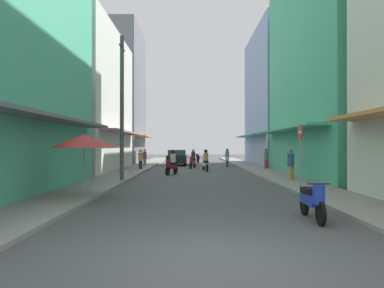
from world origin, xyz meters
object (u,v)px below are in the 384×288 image
pedestrian_far (265,159)px  parked_car (177,157)px  pedestrian_crossing (144,158)px  vendor_umbrella (84,141)px  pedestrian_midway (140,158)px  utility_pole (121,107)px  motorbike_white (205,161)px  motorbike_red (192,160)px  pedestrian_foreground (290,165)px  motorbike_black (197,158)px  motorbike_blue (312,200)px  street_sign_no_entry (300,149)px  motorbike_maroon (171,164)px  motorbike_silver (227,159)px

pedestrian_far → parked_car: bearing=137.5°
pedestrian_crossing → vendor_umbrella: 18.44m
parked_car → vendor_umbrella: vendor_umbrella is taller
pedestrian_midway → vendor_umbrella: vendor_umbrella is taller
vendor_umbrella → utility_pole: 5.87m
motorbike_white → vendor_umbrella: bearing=-109.6°
motorbike_red → pedestrian_far: pedestrian_far is taller
pedestrian_foreground → pedestrian_crossing: pedestrian_foreground is taller
motorbike_black → utility_pole: bearing=-101.9°
motorbike_blue → parked_car: (-4.33, 24.07, 0.24)m
street_sign_no_entry → motorbike_black: bearing=98.1°
motorbike_black → street_sign_no_entry: (3.45, -24.22, 1.21)m
motorbike_maroon → street_sign_no_entry: size_ratio=0.65×
utility_pole → motorbike_blue: bearing=-54.1°
pedestrian_foreground → street_sign_no_entry: 5.00m
pedestrian_far → motorbike_maroon: bearing=-148.7°
motorbike_maroon → motorbike_white: 3.71m
motorbike_red → utility_pole: size_ratio=0.24×
motorbike_maroon → utility_pole: 5.93m
parked_car → street_sign_no_entry: 20.29m
motorbike_white → pedestrian_foreground: 8.23m
motorbike_silver → pedestrian_far: pedestrian_far is taller
motorbike_maroon → motorbike_blue: 14.18m
parked_car → utility_pole: bearing=-98.2°
motorbike_blue → utility_pole: 11.56m
motorbike_red → utility_pole: 11.84m
motorbike_white → utility_pole: size_ratio=0.24×
pedestrian_foreground → pedestrian_midway: size_ratio=1.04×
parked_car → motorbike_red: bearing=-71.3°
parked_car → street_sign_no_entry: (5.44, -19.52, 0.98)m
motorbike_white → pedestrian_midway: bearing=170.2°
motorbike_white → motorbike_silver: bearing=68.9°
motorbike_silver → pedestrian_far: 4.98m
motorbike_silver → street_sign_no_entry: size_ratio=0.68×
motorbike_silver → pedestrian_far: (2.49, -4.31, 0.11)m
motorbike_red → pedestrian_crossing: (-4.19, 1.95, 0.08)m
pedestrian_foreground → parked_car: bearing=113.7°
pedestrian_crossing → motorbike_red: bearing=-25.0°
motorbike_red → pedestrian_midway: (-3.89, -2.52, 0.22)m
motorbike_blue → pedestrian_crossing: 22.91m
motorbike_blue → pedestrian_crossing: bearing=108.0°
pedestrian_crossing → street_sign_no_entry: size_ratio=0.60×
vendor_umbrella → motorbike_silver: bearing=70.0°
motorbike_maroon → vendor_umbrella: bearing=-103.4°
motorbike_black → utility_pole: size_ratio=0.25×
motorbike_red → motorbike_white: bearing=-75.0°
motorbike_white → pedestrian_crossing: motorbike_white is taller
motorbike_black → motorbike_white: size_ratio=1.00×
motorbike_red → motorbike_blue: bearing=-81.7°
parked_car → street_sign_no_entry: size_ratio=1.56×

